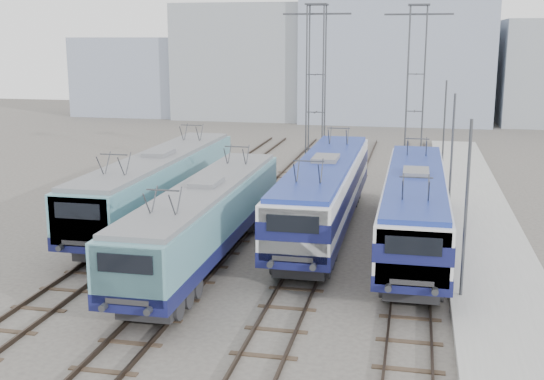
{
  "coord_description": "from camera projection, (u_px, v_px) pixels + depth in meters",
  "views": [
    {
      "loc": [
        6.65,
        -23.37,
        9.8
      ],
      "look_at": [
        0.2,
        7.0,
        2.91
      ],
      "focal_mm": 45.0,
      "sensor_mm": 36.0,
      "label": 1
    }
  ],
  "objects": [
    {
      "name": "mast_front",
      "position": [
        466.0,
        213.0,
        25.2
      ],
      "size": [
        0.12,
        0.12,
        7.0
      ],
      "primitive_type": "cylinder",
      "color": "#3F4247",
      "rests_on": "ground"
    },
    {
      "name": "locomotive_center_right",
      "position": [
        325.0,
        189.0,
        34.59
      ],
      "size": [
        2.95,
        18.64,
        3.5
      ],
      "color": "#131649",
      "rests_on": "ground"
    },
    {
      "name": "mast_mid",
      "position": [
        451.0,
        159.0,
        36.66
      ],
      "size": [
        0.12,
        0.12,
        7.0
      ],
      "primitive_type": "cylinder",
      "color": "#3F4247",
      "rests_on": "ground"
    },
    {
      "name": "platform",
      "position": [
        489.0,
        254.0,
        31.33
      ],
      "size": [
        4.0,
        70.0,
        0.3
      ],
      "primitive_type": "cube",
      "color": "#9E9E99",
      "rests_on": "ground"
    },
    {
      "name": "catenary_tower_east",
      "position": [
        416.0,
        87.0,
        45.95
      ],
      "size": [
        4.5,
        1.2,
        12.0
      ],
      "color": "#3F4247",
      "rests_on": "ground"
    },
    {
      "name": "locomotive_far_left",
      "position": [
        158.0,
        182.0,
        36.53
      ],
      "size": [
        2.91,
        18.37,
        3.46
      ],
      "color": "#131649",
      "rests_on": "ground"
    },
    {
      "name": "ground",
      "position": [
        229.0,
        304.0,
        25.79
      ],
      "size": [
        160.0,
        160.0,
        0.0
      ],
      "primitive_type": "plane",
      "color": "#514C47"
    },
    {
      "name": "mast_rear",
      "position": [
        444.0,
        130.0,
        48.12
      ],
      "size": [
        0.12,
        0.12,
        7.0
      ],
      "primitive_type": "cylinder",
      "color": "#3F4247",
      "rests_on": "ground"
    },
    {
      "name": "locomotive_far_right",
      "position": [
        415.0,
        203.0,
        31.87
      ],
      "size": [
        2.83,
        17.89,
        3.36
      ],
      "color": "#131649",
      "rests_on": "ground"
    },
    {
      "name": "locomotive_center_left",
      "position": [
        206.0,
        216.0,
        29.99
      ],
      "size": [
        2.76,
        17.41,
        3.28
      ],
      "color": "#131649",
      "rests_on": "ground"
    },
    {
      "name": "catenary_tower_west",
      "position": [
        316.0,
        88.0,
        45.36
      ],
      "size": [
        4.5,
        1.2,
        12.0
      ],
      "color": "#3F4247",
      "rests_on": "ground"
    },
    {
      "name": "building_far_west",
      "position": [
        135.0,
        76.0,
        90.0
      ],
      "size": [
        14.0,
        10.0,
        10.0
      ],
      "primitive_type": "cube",
      "color": "#909CB4",
      "rests_on": "ground"
    },
    {
      "name": "building_center",
      "position": [
        397.0,
        46.0,
        82.23
      ],
      "size": [
        22.0,
        14.0,
        18.0
      ],
      "primitive_type": "cube",
      "color": "#909CB4",
      "rests_on": "ground"
    },
    {
      "name": "building_west",
      "position": [
        253.0,
        62.0,
        86.32
      ],
      "size": [
        18.0,
        12.0,
        14.0
      ],
      "primitive_type": "cube",
      "color": "#939BA4",
      "rests_on": "ground"
    }
  ]
}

